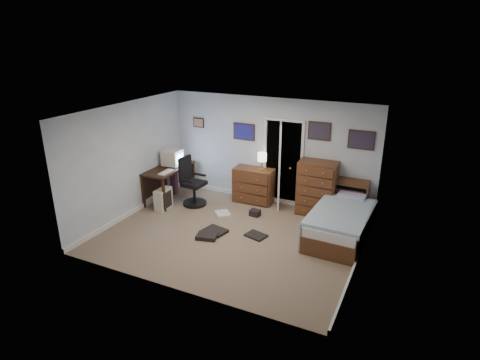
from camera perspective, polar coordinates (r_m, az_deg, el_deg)
name	(u,v)px	position (r m, az deg, el deg)	size (l,w,h in m)	color
floor	(231,236)	(8.19, -1.23, -7.91)	(5.00, 4.00, 0.02)	#826D59
computer_desk	(166,174)	(9.85, -10.54, 0.82)	(0.70, 1.45, 0.82)	black
crt_monitor	(172,158)	(9.78, -9.59, 3.16)	(0.44, 0.41, 0.39)	beige
keyboard	(166,172)	(9.37, -10.47, 1.10)	(0.16, 0.44, 0.03)	beige
pc_tower	(163,199)	(9.41, -10.84, -2.67)	(0.24, 0.47, 0.49)	beige
office_chair	(192,186)	(9.50, -6.87, -0.91)	(0.60, 0.60, 1.16)	black
media_stack	(174,179)	(10.23, -9.38, 0.09)	(0.15, 0.15, 0.75)	maroon
low_dresser	(254,185)	(9.59, 1.98, -0.75)	(0.94, 0.47, 0.84)	#57321B
table_lamp	(262,158)	(9.28, 3.16, 3.21)	(0.22, 0.22, 0.41)	gold
doorway	(287,160)	(9.62, 6.71, 2.86)	(0.96, 1.12, 2.05)	black
tall_dresser	(317,188)	(9.03, 10.90, -1.15)	(0.84, 0.49, 1.23)	#57321B
headboard_bookcase	(344,197)	(9.07, 14.63, -2.33)	(0.99, 0.26, 0.89)	#57321B
bed	(341,223)	(8.24, 14.13, -5.88)	(1.16, 2.05, 0.66)	#57321B
wall_posters	(293,133)	(9.08, 7.61, 6.66)	(4.38, 0.04, 0.60)	#331E11
floor_clutter	(226,227)	(8.43, -1.94, -6.69)	(1.55, 1.66, 0.14)	black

